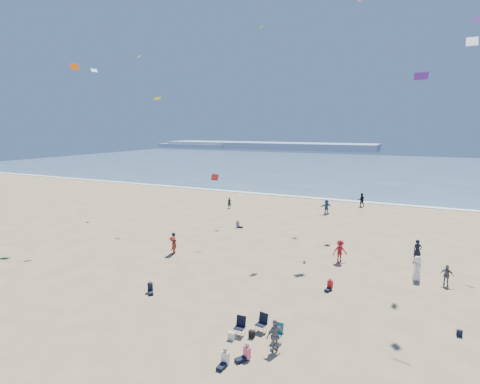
% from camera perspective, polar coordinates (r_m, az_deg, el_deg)
% --- Properties ---
extents(ground, '(220.00, 220.00, 0.00)m').
position_cam_1_polar(ground, '(19.29, -17.42, -24.86)').
color(ground, tan).
rests_on(ground, ground).
extents(ocean, '(220.00, 100.00, 0.06)m').
position_cam_1_polar(ocean, '(107.50, 19.35, 3.49)').
color(ocean, '#476B84').
rests_on(ocean, ground).
extents(surf_line, '(220.00, 1.20, 0.08)m').
position_cam_1_polar(surf_line, '(58.47, 13.93, -1.12)').
color(surf_line, white).
rests_on(surf_line, ground).
extents(headland_far, '(110.00, 20.00, 3.20)m').
position_cam_1_polar(headland_far, '(195.06, 4.01, 7.08)').
color(headland_far, '#7A8EA8').
rests_on(headland_far, ground).
extents(headland_near, '(40.00, 14.00, 2.00)m').
position_cam_1_polar(headland_near, '(208.73, -6.85, 7.04)').
color(headland_near, '#7A8EA8').
rests_on(headland_near, ground).
extents(standing_flyers, '(32.37, 44.25, 1.89)m').
position_cam_1_polar(standing_flyers, '(31.97, 14.83, -8.66)').
color(standing_flyers, maroon).
rests_on(standing_flyers, ground).
extents(seated_group, '(13.41, 22.69, 0.84)m').
position_cam_1_polar(seated_group, '(25.97, -0.22, -13.83)').
color(seated_group, white).
rests_on(seated_group, ground).
extents(chair_cluster, '(2.63, 1.47, 1.00)m').
position_cam_1_polar(chair_cluster, '(20.82, 2.90, -19.97)').
color(chair_cluster, black).
rests_on(chair_cluster, ground).
extents(white_tote, '(0.35, 0.20, 0.40)m').
position_cam_1_polar(white_tote, '(20.72, -1.31, -21.07)').
color(white_tote, silver).
rests_on(white_tote, ground).
extents(black_backpack, '(0.30, 0.22, 0.38)m').
position_cam_1_polar(black_backpack, '(20.89, 1.81, -20.83)').
color(black_backpack, black).
rests_on(black_backpack, ground).
extents(navy_bag, '(0.28, 0.18, 0.34)m').
position_cam_1_polar(navy_bag, '(23.96, 30.45, -18.05)').
color(navy_bag, black).
rests_on(navy_bag, ground).
extents(kites_aloft, '(46.64, 44.39, 29.48)m').
position_cam_1_polar(kites_aloft, '(25.19, 20.96, 18.35)').
color(kites_aloft, white).
rests_on(kites_aloft, ground).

